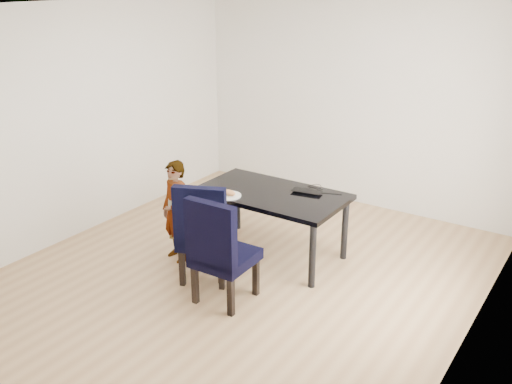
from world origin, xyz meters
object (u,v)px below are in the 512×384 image
Objects in this scene: chair_left at (206,229)px; dining_table at (271,224)px; child at (176,211)px; chair_right at (225,248)px; laptop at (308,190)px; plate at (229,196)px.

dining_table is at bearing 46.92° from chair_left.
dining_table is 1.42× the size of child.
chair_right is (0.42, -0.24, 0.00)m from chair_left.
laptop is (0.18, 1.27, 0.22)m from chair_right.
chair_right is at bearing -53.43° from chair_left.
chair_left is at bearing 0.77° from child.
chair_left is 0.99× the size of chair_right.
plate is at bearing 121.98° from chair_right.
chair_right reaches higher than plate.
dining_table is 0.56m from laptop.
chair_right is 0.96× the size of child.
laptop is at bearing 80.15° from chair_right.
child is 3.42× the size of laptop.
chair_left is at bearing -85.42° from plate.
child reaches higher than laptop.
plate is (0.49, 0.30, 0.19)m from child.
chair_left is (-0.28, -0.79, 0.16)m from dining_table.
child is (-0.81, -0.65, 0.19)m from dining_table.
child is at bearing 29.47° from laptop.
dining_table is 4.85× the size of laptop.
chair_right is at bearing -56.32° from plate.
laptop is at bearing 37.42° from dining_table.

